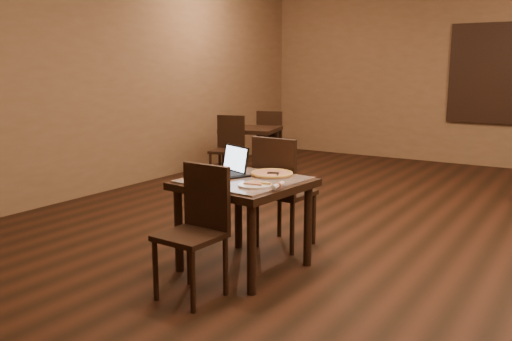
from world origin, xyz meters
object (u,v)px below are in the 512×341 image
Objects in this scene: laptop at (231,167)px; other_table_b at (251,136)px; chair_main_near at (198,223)px; other_table_b_chair_far at (271,137)px; other_table_b_chair_near at (229,145)px; pizza_pan at (272,175)px; tiled_table at (244,191)px; chair_main_far at (280,186)px.

laptop reaches higher than other_table_b.
chair_main_near is 0.99× the size of other_table_b_chair_far.
other_table_b_chair_near is at bearing 73.52° from other_table_b_chair_far.
tiled_table is at bearing -116.57° from pizza_pan.
other_table_b is at bearing 142.59° from laptop.
chair_main_near is at bearing -83.92° from tiled_table.
other_table_b_chair_far is at bearing 117.66° from chair_main_near.
other_table_b_chair_near is (-2.10, 2.15, -0.04)m from chair_main_far.
chair_main_far is at bearing 96.14° from tiled_table.
pizza_pan is at bearing -62.92° from other_table_b_chair_near.
tiled_table is 4.41m from other_table_b_chair_far.
other_table_b is (-2.09, 3.94, 0.08)m from chair_main_near.
chair_main_far reaches higher than chair_main_near.
chair_main_far is 3.42m from other_table_b.
chair_main_far is 1.07× the size of other_table_b.
laptop is 0.42× the size of other_table_b.
tiled_table is at bearing -72.29° from other_table_b.
laptop is (-0.20, 0.11, 0.16)m from tiled_table.
other_table_b is (-1.88, 3.22, -0.20)m from laptop.
laptop reaches higher than other_table_b_chair_far.
pizza_pan is 3.37m from other_table_b_chair_near.
other_table_b_chair_far reaches higher than chair_main_near.
pizza_pan is (0.12, 0.86, 0.22)m from chair_main_near.
tiled_table is 2.44× the size of laptop.
other_table_b_chair_near is at bearing 132.98° from tiled_table.
tiled_table is at bearing 93.69° from chair_main_far.
laptop reaches higher than tiled_table.
other_table_b is at bearing 125.52° from pizza_pan.
chair_main_far is at bearing 91.11° from laptop.
chair_main_near is 3.98m from other_table_b_chair_near.
pizza_pan is at bearing 69.10° from tiled_table.
chair_main_near is 0.92× the size of chair_main_far.
tiled_table is 2.95× the size of pizza_pan.
chair_main_far is at bearing 107.72° from other_table_b_chair_far.
tiled_table is 1.05× the size of chair_main_near.
chair_main_near reaches higher than other_table_b.
laptop is 0.43× the size of other_table_b_chair_far.
pizza_pan is (0.13, -0.37, 0.18)m from chair_main_far.
other_table_b is at bearing 120.94° from chair_main_near.
chair_main_near is 2.83× the size of pizza_pan.
tiled_table is 0.28m from laptop.
chair_main_far reaches higher than pizza_pan.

